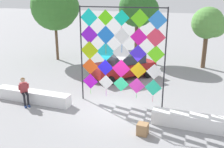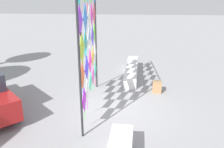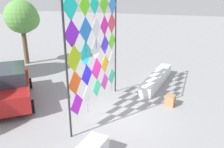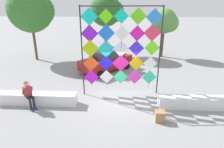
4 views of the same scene
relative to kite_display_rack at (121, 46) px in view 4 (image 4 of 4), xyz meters
The scene contains 10 objects.
ground 2.98m from the kite_display_rack, 98.72° to the right, with size 120.00×120.00×0.00m, color gray.
plaza_ledge_left 5.30m from the kite_display_rack, 161.82° to the right, with size 4.32×0.61×0.61m, color white.
plaza_ledge_right 5.06m from the kite_display_rack, 19.35° to the right, with size 4.32×0.61×0.61m, color white.
kite_display_rack is the anchor object (origin of this frame).
seated_vendor 5.31m from the kite_display_rack, 156.81° to the right, with size 0.70×0.68×1.46m.
parked_car 4.67m from the kite_display_rack, 105.49° to the left, with size 4.14×4.32×1.63m.
cardboard_box_large 4.17m from the kite_display_rack, 56.09° to the right, with size 0.43×0.41×0.49m, color #9E754C.
tree_broadleaf 10.34m from the kite_display_rack, 139.37° to the left, with size 3.92×3.79×6.48m.
tree_palm_like 9.30m from the kite_display_rack, 64.16° to the left, with size 2.51×2.31×4.54m.
tree_far_right 9.28m from the kite_display_rack, 98.74° to the left, with size 3.25×3.07×5.78m.
Camera 4 is at (0.19, -9.43, 5.13)m, focal length 31.11 mm.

